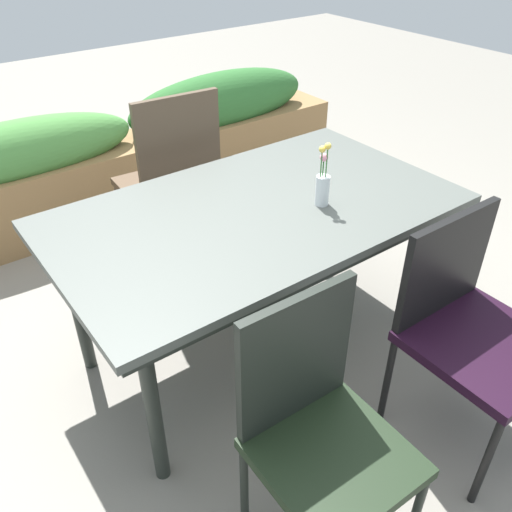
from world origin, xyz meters
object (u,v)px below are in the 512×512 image
Objects in this scene: dining_table at (256,220)px; chair_near_right at (470,322)px; planter_box at (135,154)px; chair_far_side at (172,176)px; flower_vase at (323,184)px; chair_near_left at (318,423)px.

dining_table is 0.90m from chair_near_right.
chair_far_side is at bearing -100.79° from planter_box.
chair_far_side reaches higher than flower_vase.
flower_vase is (0.19, -0.92, 0.27)m from chair_far_side.
chair_near_left is at bearing -100.64° from chair_far_side.
chair_far_side is at bearing 101.76° from flower_vase.
planter_box is at bearing 82.85° from chair_far_side.
flower_vase is at bearing -74.61° from chair_far_side.
flower_vase is (0.60, 0.67, 0.33)m from chair_near_left.
chair_near_right is 2.41m from planter_box.
flower_vase reaches higher than chair_near_right.
chair_near_left is 0.29× the size of planter_box.
chair_near_left is 2.47m from planter_box.
chair_near_left is (-0.37, -0.80, -0.18)m from dining_table.
flower_vase is at bearing -77.43° from chair_near_right.
dining_table is 0.53× the size of planter_box.
dining_table is 0.80m from chair_far_side.
chair_near_right is 0.29× the size of planter_box.
planter_box is (0.19, 1.60, -0.32)m from dining_table.
planter_box is (-0.04, 1.74, -0.47)m from flower_vase.
chair_near_left is 0.74m from chair_near_right.
dining_table is 0.90m from chair_near_left.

